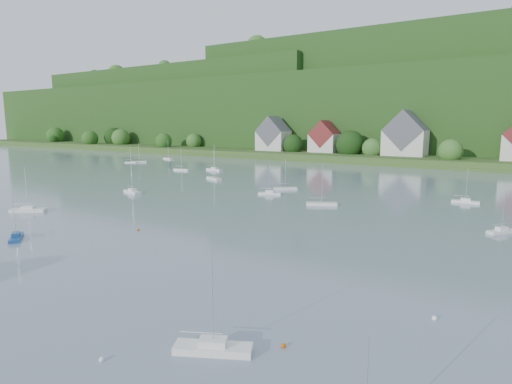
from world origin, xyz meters
TOP-DOWN VIEW (x-y plane):
  - far_shore_strip at (0.00, 200.00)m, footprint 600.00×60.00m
  - forested_ridge at (0.39, 268.57)m, footprint 620.00×181.22m
  - village_building_0 at (-55.00, 187.00)m, footprint 14.00×10.40m
  - village_building_1 at (-30.00, 189.00)m, footprint 12.00×9.36m
  - village_building_2 at (5.00, 188.00)m, footprint 16.00×11.44m
  - near_sailboat_1 at (-11.05, 43.33)m, footprint 4.67×3.84m
  - near_sailboat_3 at (30.30, 35.06)m, footprint 5.61×3.86m
  - near_sailboat_6 at (-27.71, 54.35)m, footprint 5.96×4.92m
  - mooring_buoy_1 at (24.65, 30.10)m, footprint 0.38×0.38m
  - mooring_buoy_2 at (34.09, 38.36)m, footprint 0.39×0.39m
  - mooring_buoy_3 at (-0.66, 55.86)m, footprint 0.42×0.42m
  - mooring_buoy_4 at (42.37, 48.92)m, footprint 0.44×0.44m
  - far_sailboat_cluster at (1.41, 116.56)m, footprint 199.00×74.06m

SIDE VIEW (x-z plane):
  - mooring_buoy_1 at x=24.65m, z-range -0.19..0.19m
  - mooring_buoy_2 at x=34.09m, z-range -0.19..0.19m
  - mooring_buoy_3 at x=-0.66m, z-range -0.21..0.21m
  - mooring_buoy_4 at x=42.37m, z-range -0.22..0.22m
  - far_sailboat_cluster at x=1.41m, z-range -3.98..4.73m
  - near_sailboat_1 at x=-11.05m, z-range -2.83..3.61m
  - near_sailboat_3 at x=30.30m, z-range -3.30..4.14m
  - near_sailboat_6 at x=-27.71m, z-range -3.67..4.55m
  - far_shore_strip at x=0.00m, z-range 0.00..3.00m
  - village_building_1 at x=-30.00m, z-range 1.75..15.75m
  - village_building_0 at x=-55.00m, z-range 1.51..17.51m
  - village_building_2 at x=5.00m, z-range 1.27..19.27m
  - forested_ridge at x=0.39m, z-range -12.06..57.83m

